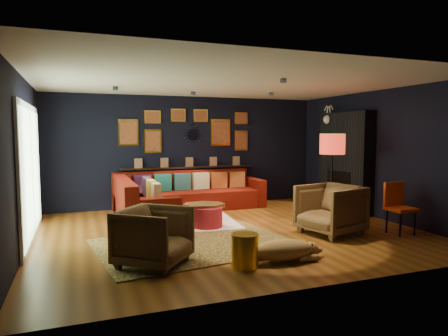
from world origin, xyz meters
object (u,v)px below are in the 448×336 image
object	(u,v)px
dog	(283,246)
sectional	(172,199)
armchair_left	(154,234)
pouf	(207,217)
floor_lamp	(332,148)
armchair_right	(330,207)
coffee_table	(204,208)
orange_chair	(398,203)
gold_stool	(245,251)

from	to	relation	value
dog	sectional	bearing A→B (deg)	105.54
armchair_left	pouf	bearing A→B (deg)	3.11
floor_lamp	dog	size ratio (longest dim) A/B	1.42
armchair_left	armchair_right	bearing A→B (deg)	-39.20
armchair_left	armchair_right	world-z (taller)	armchair_right
coffee_table	armchair_right	size ratio (longest dim) A/B	0.96
coffee_table	pouf	xyz separation A→B (m)	(0.02, -0.14, -0.14)
coffee_table	dog	world-z (taller)	coffee_table
armchair_right	dog	xyz separation A→B (m)	(-1.49, -1.04, -0.26)
orange_chair	pouf	bearing A→B (deg)	154.03
armchair_right	floor_lamp	world-z (taller)	floor_lamp
dog	orange_chair	bearing A→B (deg)	19.10
armchair_left	floor_lamp	xyz separation A→B (m)	(3.67, 1.32, 1.03)
pouf	gold_stool	bearing A→B (deg)	-95.20
pouf	orange_chair	bearing A→B (deg)	-26.37
gold_stool	armchair_left	bearing A→B (deg)	156.10
orange_chair	dog	bearing A→B (deg)	-165.18
coffee_table	dog	bearing A→B (deg)	-80.14
orange_chair	floor_lamp	xyz separation A→B (m)	(-0.61, 1.08, 0.94)
pouf	sectional	bearing A→B (deg)	102.21
gold_stool	dog	size ratio (longest dim) A/B	0.36
pouf	armchair_left	xyz separation A→B (m)	(-1.29, -1.72, 0.21)
armchair_left	floor_lamp	size ratio (longest dim) A/B	0.49
pouf	armchair_left	bearing A→B (deg)	-126.83
orange_chair	sectional	bearing A→B (deg)	138.76
orange_chair	floor_lamp	bearing A→B (deg)	119.75
armchair_right	orange_chair	bearing A→B (deg)	58.79
pouf	gold_stool	world-z (taller)	gold_stool
coffee_table	armchair_left	size ratio (longest dim) A/B	1.06
armchair_right	sectional	bearing A→B (deg)	-153.00
armchair_left	dog	size ratio (longest dim) A/B	0.69
pouf	gold_stool	size ratio (longest dim) A/B	1.24
sectional	armchair_left	xyz separation A→B (m)	(-0.97, -3.18, 0.10)
armchair_left	orange_chair	bearing A→B (deg)	-46.85
sectional	armchair_right	world-z (taller)	armchair_right
coffee_table	orange_chair	xyz separation A→B (m)	(3.01, -1.63, 0.17)
sectional	coffee_table	distance (m)	1.34
sectional	dog	distance (m)	3.68
sectional	gold_stool	distance (m)	3.66
floor_lamp	armchair_right	bearing A→B (deg)	-126.03
coffee_table	floor_lamp	xyz separation A→B (m)	(2.40, -0.55, 1.10)
dog	armchair_left	bearing A→B (deg)	170.16
gold_stool	dog	world-z (taller)	gold_stool
gold_stool	dog	distance (m)	0.58
armchair_right	orange_chair	xyz separation A→B (m)	(1.13, -0.36, 0.05)
floor_lamp	sectional	bearing A→B (deg)	145.43
armchair_left	gold_stool	distance (m)	1.21
sectional	coffee_table	xyz separation A→B (m)	(0.29, -1.31, 0.03)
gold_stool	armchair_right	bearing A→B (deg)	27.78
armchair_left	gold_stool	bearing A→B (deg)	-73.96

